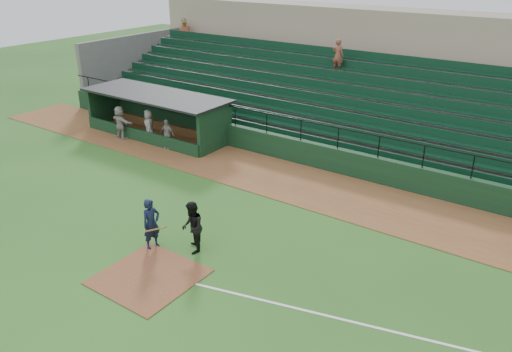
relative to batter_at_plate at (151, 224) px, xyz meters
The scene contains 11 objects.
ground 1.56m from the batter_at_plate, 17.38° to the right, with size 90.00×90.00×0.00m, color #2A5D1E.
warning_track 7.77m from the batter_at_plate, 81.10° to the left, with size 40.00×4.00×0.03m, color brown.
home_plate_dirt 2.04m from the batter_at_plate, 49.00° to the right, with size 3.00×3.00×0.03m, color brown.
foul_line 9.28m from the batter_at_plate, ahead, with size 18.00×0.09×0.01m, color white.
stadium_structure 16.19m from the batter_at_plate, 85.76° to the left, with size 38.00×13.08×6.40m.
dugout 12.56m from the batter_at_plate, 132.97° to the left, with size 8.90×3.20×2.42m.
batter_at_plate is the anchor object (origin of this frame).
umpire 1.47m from the batter_at_plate, 26.03° to the left, with size 0.91×0.71×1.87m, color black.
dugout_player_a 9.92m from the batter_at_plate, 131.18° to the left, with size 0.94×0.39×1.61m, color gray.
dugout_player_b 11.27m from the batter_at_plate, 136.45° to the left, with size 0.87×0.57×1.78m, color gray.
dugout_player_c 12.14m from the batter_at_plate, 143.87° to the left, with size 1.72×0.55×1.85m, color #A6A19B.
Camera 1 is at (10.70, -10.19, 9.59)m, focal length 35.65 mm.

